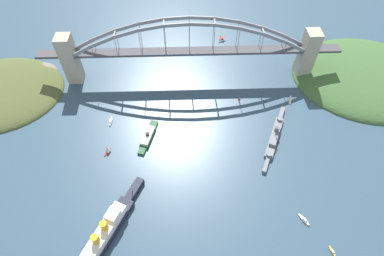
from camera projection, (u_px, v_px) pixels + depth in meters
name	position (u px, v px, depth m)	size (l,w,h in m)	color
ground_plane	(190.00, 77.00, 337.65)	(1400.00, 1400.00, 0.00)	#334C60
harbor_arch_bridge	(189.00, 54.00, 313.77)	(306.56, 16.34, 69.68)	#ADA38E
headland_west_shore	(366.00, 76.00, 338.29)	(159.09, 138.83, 25.65)	#3D6033
headland_east_shore	(0.00, 92.00, 322.11)	(136.60, 115.13, 20.98)	#4C562D
ocean_liner	(105.00, 234.00, 222.49)	(50.77, 94.40, 19.19)	#1E2333
naval_cruiser	(275.00, 136.00, 282.23)	(35.55, 74.01, 16.21)	slate
harbor_ferry_steamer	(148.00, 136.00, 282.95)	(17.21, 39.71, 7.30)	#23512D
seaplane_taxiing_near_bridge	(222.00, 39.00, 378.18)	(9.53, 7.75, 5.16)	#B7B7B2
small_boat_0	(290.00, 98.00, 310.94)	(4.94, 8.26, 9.21)	silver
small_boat_1	(304.00, 220.00, 234.11)	(6.80, 9.76, 2.61)	silver
small_boat_2	(111.00, 122.00, 295.79)	(2.86, 10.96, 2.44)	silver
small_boat_3	(332.00, 251.00, 219.53)	(2.97, 7.68, 2.09)	gold
small_boat_4	(107.00, 149.00, 271.80)	(6.48, 8.42, 8.22)	#B2231E
channel_marker_buoy	(240.00, 99.00, 314.60)	(2.20, 2.20, 2.75)	red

